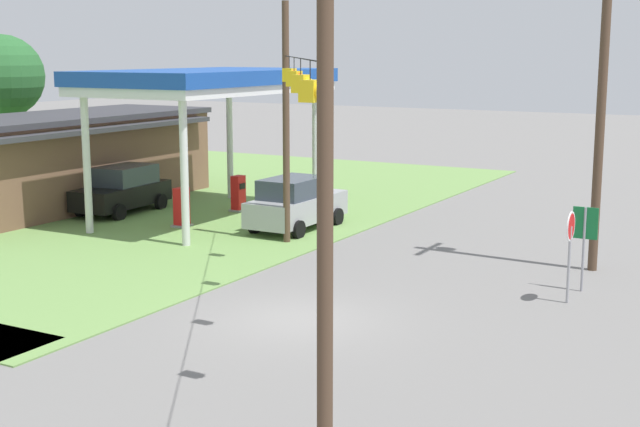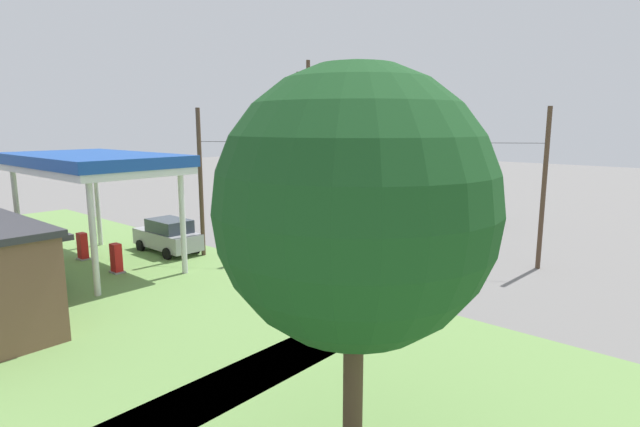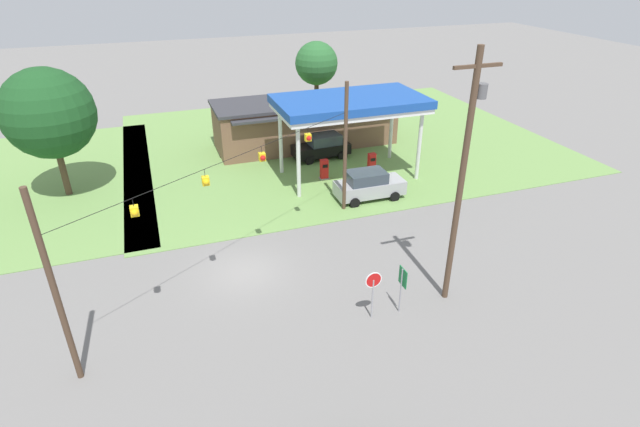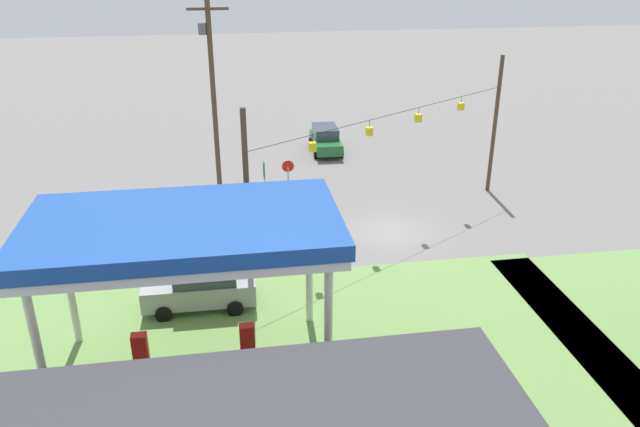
{
  "view_description": "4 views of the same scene",
  "coord_description": "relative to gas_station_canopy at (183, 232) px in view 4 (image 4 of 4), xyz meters",
  "views": [
    {
      "loc": [
        -18.6,
        -11.03,
        6.67
      ],
      "look_at": [
        2.87,
        0.98,
        2.18
      ],
      "focal_mm": 50.0,
      "sensor_mm": 36.0,
      "label": 1
    },
    {
      "loc": [
        -15.65,
        21.55,
        7.43
      ],
      "look_at": [
        1.74,
        1.61,
        2.71
      ],
      "focal_mm": 28.0,
      "sensor_mm": 36.0,
      "label": 2
    },
    {
      "loc": [
        -3.48,
        -21.92,
        15.12
      ],
      "look_at": [
        5.05,
        2.26,
        1.5
      ],
      "focal_mm": 28.0,
      "sensor_mm": 36.0,
      "label": 3
    },
    {
      "loc": [
        8.47,
        29.29,
        14.38
      ],
      "look_at": [
        4.34,
        3.51,
        2.92
      ],
      "focal_mm": 35.0,
      "sensor_mm": 36.0,
      "label": 4
    }
  ],
  "objects": [
    {
      "name": "fuel_pump_near",
      "position": [
        -1.92,
        -0.0,
        -4.7
      ],
      "size": [
        0.71,
        0.56,
        1.54
      ],
      "color": "gray",
      "rests_on": "ground"
    },
    {
      "name": "car_at_pumps_front",
      "position": [
        -0.18,
        -4.06,
        -4.41
      ],
      "size": [
        4.72,
        2.15,
        2.01
      ],
      "rotation": [
        0.0,
        0.0,
        -0.01
      ],
      "color": "#9E9EA3",
      "rests_on": "ground"
    },
    {
      "name": "route_sign",
      "position": [
        -3.75,
        -15.57,
        -3.72
      ],
      "size": [
        0.1,
        0.7,
        2.4
      ],
      "color": "gray",
      "rests_on": "ground"
    },
    {
      "name": "car_on_crossroad",
      "position": [
        -8.95,
        -24.35,
        -4.48
      ],
      "size": [
        2.19,
        4.72,
        1.85
      ],
      "rotation": [
        0.0,
        0.0,
        1.55
      ],
      "color": "#1E602D",
      "rests_on": "ground"
    },
    {
      "name": "signal_span_gantry",
      "position": [
        -10.01,
        -9.98,
        -0.87
      ],
      "size": [
        15.58,
        10.24,
        8.35
      ],
      "color": "#4C3828",
      "rests_on": "ground"
    },
    {
      "name": "stop_sign_roadside",
      "position": [
        -5.19,
        -15.52,
        -3.61
      ],
      "size": [
        0.8,
        0.08,
        2.5
      ],
      "rotation": [
        0.0,
        0.0,
        3.14
      ],
      "color": "#99999E",
      "rests_on": "ground"
    },
    {
      "name": "ground_plane",
      "position": [
        -10.01,
        -9.97,
        -5.43
      ],
      "size": [
        160.0,
        160.0,
        0.0
      ],
      "primitive_type": "plane",
      "color": "slate"
    },
    {
      "name": "gas_station_canopy",
      "position": [
        0.0,
        0.0,
        0.0
      ],
      "size": [
        10.51,
        5.87,
        5.96
      ],
      "color": "silver",
      "rests_on": "ground"
    },
    {
      "name": "utility_pole_main",
      "position": [
        -1.08,
        -15.28,
        1.17
      ],
      "size": [
        2.2,
        0.44,
        11.91
      ],
      "color": "#4C3828",
      "rests_on": "ground"
    },
    {
      "name": "car_at_pumps_rear",
      "position": [
        -0.64,
        4.07,
        -4.43
      ],
      "size": [
        4.72,
        2.36,
        1.97
      ],
      "rotation": [
        0.0,
        0.0,
        3.21
      ],
      "color": "black",
      "rests_on": "ground"
    },
    {
      "name": "fuel_pump_far",
      "position": [
        1.92,
        -0.0,
        -4.7
      ],
      "size": [
        0.71,
        0.56,
        1.54
      ],
      "color": "gray",
      "rests_on": "ground"
    }
  ]
}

